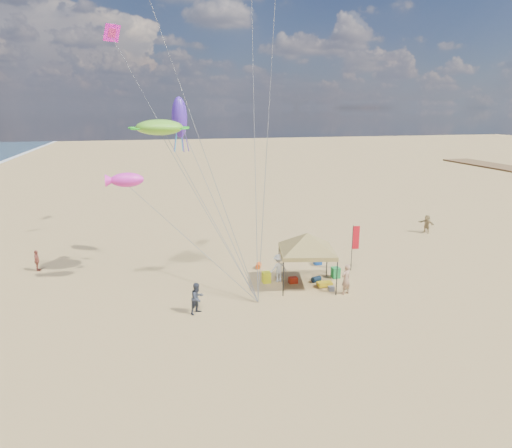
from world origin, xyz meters
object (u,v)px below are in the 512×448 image
Objects in this scene: beach_cart at (325,284)px; person_near_a at (346,279)px; cooler_blue at (318,262)px; chair_green at (336,273)px; canopy_tent at (307,235)px; person_near_b at (197,298)px; person_far_c at (427,224)px; feather_flag at (355,241)px; cooler_red at (293,280)px; person_near_c at (278,268)px; chair_yellow at (266,277)px; person_far_a at (37,261)px.

person_near_a is at bearing -58.95° from beach_cart.
chair_green reaches higher than cooler_blue.
canopy_tent reaches higher than beach_cart.
person_near_a is 8.90m from person_near_b.
canopy_tent is 3.59× the size of person_near_b.
canopy_tent is 17.34m from person_far_c.
cooler_blue is 0.60× the size of beach_cart.
feather_flag is 1.93× the size of person_far_c.
chair_green is at bearing 4.12° from cooler_red.
cooler_red is at bearing 147.68° from beach_cart.
chair_yellow is at bearing -14.00° from person_near_c.
person_near_c is at bearing -146.66° from cooler_blue.
canopy_tent is 5.09m from cooler_blue.
canopy_tent is at bearing -24.69° from chair_yellow.
cooler_blue is (2.15, 3.42, -3.10)m from canopy_tent.
canopy_tent is 18.45m from person_far_a.
chair_green is 1.84m from beach_cart.
person_near_b reaches higher than beach_cart.
cooler_blue is 2.68m from chair_green.
cooler_blue is 0.31× the size of person_near_b.
feather_flag is at bearing 5.86° from chair_yellow.
person_near_c is (-0.84, 0.48, 0.72)m from cooler_red.
person_far_a is at bearing 169.79° from cooler_blue.
canopy_tent is at bearing -122.13° from cooler_blue.
person_near_b is (-11.14, -4.00, -1.27)m from feather_flag.
person_near_c is (-3.84, 0.26, 0.56)m from chair_green.
person_far_c is at bearing 24.90° from chair_yellow.
person_near_c is (-3.66, -2.41, 0.72)m from cooler_blue.
beach_cart is 19.45m from person_far_a.
person_near_b is 0.96× the size of person_near_c.
chair_yellow is 0.78× the size of beach_cart.
person_far_a reaches higher than chair_green.
beach_cart is 1.69m from person_near_a.
person_near_a reaches higher than person_near_b.
person_far_c is (13.62, 9.47, 0.63)m from beach_cart.
beach_cart is 3.07m from person_near_c.
feather_flag reaches higher than person_near_b.
chair_green is 3.89m from person_near_c.
person_far_a is (-17.97, 7.40, 0.53)m from beach_cart.
feather_flag is 11.90m from person_near_b.
feather_flag reaches higher than chair_green.
feather_flag is 1.84× the size of person_near_b.
cooler_blue is at bearing -103.86° from person_far_a.
person_far_c is (31.60, 2.07, 0.10)m from person_far_a.
feather_flag is 1.77× the size of person_near_c.
beach_cart is (-1.30, -1.30, -0.15)m from chair_green.
feather_flag is 5.75m from person_near_c.
cooler_blue is at bearing 138.22° from feather_flag.
canopy_tent is at bearing -66.34° from person_near_a.
person_near_c is at bearing -2.75° from chair_yellow.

